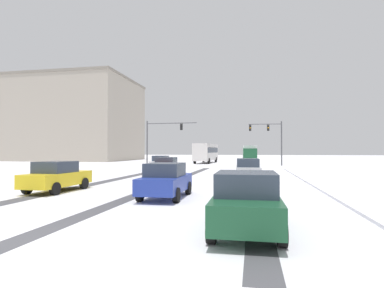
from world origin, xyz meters
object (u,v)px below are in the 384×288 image
Objects in this scene: car_red_second at (167,166)px; office_building_far_left_block at (69,120)px; traffic_signal_far_right at (270,134)px; car_yellow_cab_fourth at (57,176)px; car_blue_fifth at (166,180)px; traffic_signal_far_left at (161,134)px; car_white_lead at (161,163)px; bus_oncoming at (206,152)px; car_silver_third at (248,169)px; box_truck_delivery at (250,154)px; car_dark_green_sixth at (246,201)px.

office_building_far_left_block reaches higher than car_red_second.
car_red_second is (-9.93, -20.57, -3.77)m from traffic_signal_far_right.
office_building_far_left_block is at bearing 122.12° from car_yellow_cab_fourth.
car_blue_fifth is (3.43, -12.30, 0.00)m from car_red_second.
traffic_signal_far_left is 1.80× the size of car_yellow_cab_fourth.
car_white_lead is 0.14× the size of office_building_far_left_block.
traffic_signal_far_right reaches higher than bus_oncoming.
bus_oncoming reaches higher than car_silver_third.
bus_oncoming is at bearing 143.86° from traffic_signal_far_right.
traffic_signal_far_right is 23.15m from car_red_second.
box_truck_delivery reaches higher than car_blue_fifth.
box_truck_delivery is (3.48, 37.90, 0.82)m from car_blue_fifth.
bus_oncoming is 35.58m from office_building_far_left_block.
car_silver_third is at bearing -76.18° from bus_oncoming.
office_building_far_left_block reaches higher than car_silver_third.
car_dark_green_sixth is at bearing -68.27° from car_white_lead.
office_building_far_left_block is (-31.28, 30.83, 8.33)m from car_white_lead.
traffic_signal_far_left is at bearing 122.47° from car_silver_third.
traffic_signal_far_right is 1.55× the size of car_silver_third.
car_yellow_cab_fourth is 0.37× the size of bus_oncoming.
car_blue_fifth is 1.00× the size of car_dark_green_sixth.
box_truck_delivery is 0.25× the size of office_building_far_left_block.
car_blue_fifth is at bearing -101.19° from traffic_signal_far_right.
car_blue_fifth is (6.23, -19.83, 0.00)m from car_white_lead.
car_blue_fifth is at bearing -72.79° from traffic_signal_far_left.
traffic_signal_far_left is 15.63m from box_truck_delivery.
car_yellow_cab_fourth is at bearing -93.21° from bus_oncoming.
car_silver_third is 28.79m from box_truck_delivery.
car_yellow_cab_fourth is (-0.12, -18.80, 0.00)m from car_white_lead.
car_dark_green_sixth is at bearing -89.27° from car_silver_third.
box_truck_delivery is (-0.14, 28.77, 0.82)m from car_silver_third.
office_building_far_left_block is at bearing 162.72° from box_truck_delivery.
car_dark_green_sixth is 0.55× the size of box_truck_delivery.
car_silver_third is 12.84m from car_yellow_cab_fourth.
car_white_lead is 8.04m from car_red_second.
car_white_lead is at bearing -73.31° from traffic_signal_far_left.
traffic_signal_far_right is 1.58× the size of car_dark_green_sixth.
car_red_second is 26.54m from box_truck_delivery.
car_silver_third is 0.38× the size of bus_oncoming.
box_truck_delivery is at bearing 84.76° from car_blue_fifth.
office_building_far_left_block is (-44.01, 17.79, 4.56)m from traffic_signal_far_right.
bus_oncoming is at bearing 95.81° from car_blue_fifth.
box_truck_delivery is at bearing 90.28° from car_silver_third.
traffic_signal_far_right is at bearing 68.01° from car_yellow_cab_fourth.
car_yellow_cab_fourth is 59.18m from office_building_far_left_block.
car_dark_green_sixth is at bearing -32.18° from car_yellow_cab_fourth.
car_dark_green_sixth is at bearing -89.57° from box_truck_delivery.
office_building_far_left_block reaches higher than car_yellow_cab_fourth.
car_white_lead is (2.71, -9.04, -3.69)m from traffic_signal_far_left.
car_red_second and car_dark_green_sixth have the same top height.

